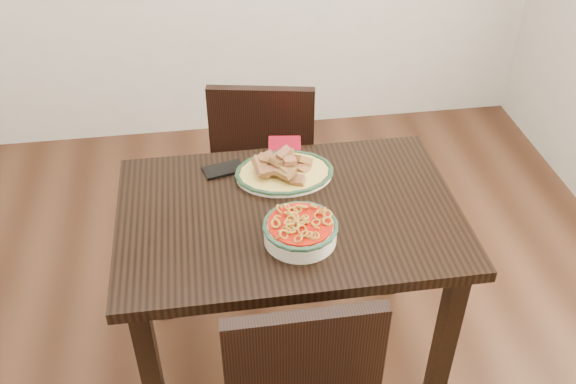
{
  "coord_description": "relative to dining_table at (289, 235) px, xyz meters",
  "views": [
    {
      "loc": [
        -0.13,
        -1.6,
        2.07
      ],
      "look_at": [
        0.11,
        0.01,
        0.81
      ],
      "focal_mm": 40.0,
      "sensor_mm": 36.0,
      "label": 1
    }
  ],
  "objects": [
    {
      "name": "chair_far",
      "position": [
        -0.0,
        0.68,
        -0.14
      ],
      "size": [
        0.49,
        0.49,
        0.89
      ],
      "rotation": [
        0.0,
        0.0,
        2.95
      ],
      "color": "black",
      "rests_on": "ground"
    },
    {
      "name": "floor",
      "position": [
        -0.11,
        0.01,
        -0.64
      ],
      "size": [
        3.5,
        3.5,
        0.0
      ],
      "primitive_type": "plane",
      "color": "#3A2012",
      "rests_on": "ground"
    },
    {
      "name": "dining_table",
      "position": [
        0.0,
        0.0,
        0.0
      ],
      "size": [
        1.11,
        0.74,
        0.75
      ],
      "color": "black",
      "rests_on": "ground"
    },
    {
      "name": "smartphone",
      "position": [
        -0.2,
        0.25,
        0.11
      ],
      "size": [
        0.15,
        0.11,
        0.01
      ],
      "primitive_type": "cube",
      "rotation": [
        0.0,
        0.0,
        0.24
      ],
      "color": "black",
      "rests_on": "dining_table"
    },
    {
      "name": "fish_plate",
      "position": [
        0.01,
        0.19,
        0.15
      ],
      "size": [
        0.34,
        0.26,
        0.11
      ],
      "color": "white",
      "rests_on": "dining_table"
    },
    {
      "name": "napkin",
      "position": [
        0.04,
        0.38,
        0.11
      ],
      "size": [
        0.13,
        0.11,
        0.01
      ],
      "primitive_type": "cube",
      "rotation": [
        0.0,
        0.0,
        -0.13
      ],
      "color": "maroon",
      "rests_on": "dining_table"
    },
    {
      "name": "noodle_bowl",
      "position": [
        0.01,
        -0.14,
        0.15
      ],
      "size": [
        0.23,
        0.23,
        0.08
      ],
      "color": "white",
      "rests_on": "dining_table"
    }
  ]
}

